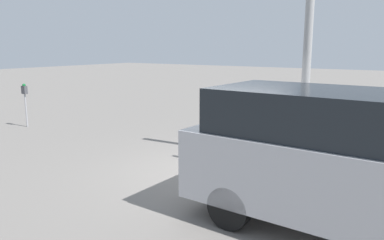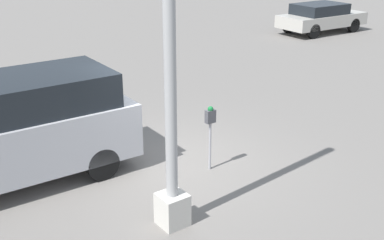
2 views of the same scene
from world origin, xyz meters
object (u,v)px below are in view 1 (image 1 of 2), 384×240
object	(u,v)px
parking_meter_near	(211,120)
parked_van	(346,159)
parking_meter_far	(25,95)
lamp_post	(306,70)

from	to	relation	value
parking_meter_near	parked_van	size ratio (longest dim) A/B	0.30
parking_meter_near	parking_meter_far	xyz separation A→B (m)	(-7.09, -0.02, 0.07)
parking_meter_far	lamp_post	size ratio (longest dim) A/B	0.24
parking_meter_far	parked_van	size ratio (longest dim) A/B	0.32
parking_meter_far	lamp_post	world-z (taller)	lamp_post
parking_meter_near	lamp_post	bearing A→B (deg)	35.78
parking_meter_near	lamp_post	world-z (taller)	lamp_post
parking_meter_near	lamp_post	xyz separation A→B (m)	(1.71, 1.18, 1.12)
parking_meter_far	lamp_post	xyz separation A→B (m)	(8.80, 1.20, 1.06)
parking_meter_far	parked_van	world-z (taller)	parked_van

